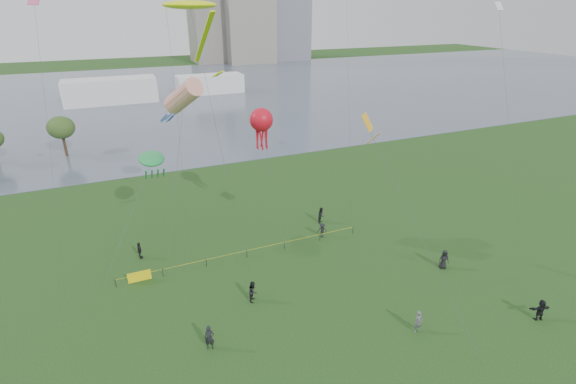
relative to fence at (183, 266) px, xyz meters
name	(u,v)px	position (x,y,z in m)	size (l,w,h in m)	color
ground_plane	(342,343)	(8.93, -13.63, -0.55)	(400.00, 400.00, 0.00)	#163611
lake	(159,95)	(8.93, 86.37, -0.53)	(400.00, 120.00, 0.08)	slate
building_mid	(246,15)	(54.93, 148.37, 18.45)	(20.00, 20.00, 38.00)	gray
building_low	(211,28)	(40.93, 154.37, 13.45)	(16.00, 18.00, 28.00)	slate
pavilion_left	(111,91)	(-3.07, 81.37, 2.45)	(22.00, 8.00, 6.00)	white
pavilion_right	(210,84)	(22.93, 84.37, 1.95)	(18.00, 7.00, 5.00)	white
fence	(183,266)	(0.00, 0.00, 0.00)	(24.07, 0.07, 1.05)	black
kite_flyer	(418,322)	(14.77, -14.79, 0.37)	(0.67, 0.44, 1.84)	#57595E
spectator_a	(253,291)	(4.58, -6.45, 0.37)	(0.90, 0.70, 1.86)	black
spectator_b	(322,230)	(14.67, 0.55, 0.26)	(1.05, 0.61, 1.63)	black
spectator_c	(140,250)	(-3.47, 3.94, 0.31)	(1.02, 0.42, 1.74)	black
spectator_d	(444,259)	(22.44, -8.99, 0.39)	(0.92, 0.60, 1.88)	black
spectator_e	(540,310)	(24.36, -17.47, 0.35)	(1.68, 0.54, 1.81)	black
spectator_f	(209,338)	(0.00, -10.29, 0.42)	(0.71, 0.47, 1.95)	black
spectator_g	(321,215)	(16.12, 3.56, 0.36)	(0.89, 0.70, 1.84)	black
kite_stingray	(190,6)	(3.59, 4.34, 21.92)	(4.55, 9.90, 22.94)	#3F3F42
kite_windsock	(183,96)	(2.61, 6.52, 14.20)	(5.80, 7.77, 16.69)	#3F3F42
kite_creature	(151,159)	(-0.95, 7.35, 8.25)	(7.33, 9.13, 9.27)	#3F3F42
kite_octopus	(261,120)	(9.42, 4.07, 11.79)	(2.29, 5.81, 13.57)	#3F3F42
kite_delta	(373,135)	(13.47, -8.82, 13.35)	(4.24, 11.82, 15.32)	#3F3F42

